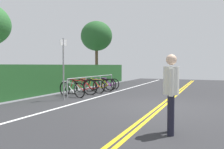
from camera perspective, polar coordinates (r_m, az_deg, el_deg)
name	(u,v)px	position (r m, az deg, el deg)	size (l,w,h in m)	color
ground_plane	(161,107)	(8.26, 11.95, -7.87)	(32.11, 10.85, 0.05)	#2B2B2D
centre_line_yellow_inner	(163,107)	(8.24, 12.50, -7.71)	(28.90, 0.10, 0.00)	gold
centre_line_yellow_outer	(159,106)	(8.27, 11.40, -7.66)	(28.90, 0.10, 0.00)	gold
bike_lane_stripe_white	(83,101)	(9.36, -7.03, -6.47)	(28.90, 0.12, 0.00)	white
bike_rack	(93,80)	(12.30, -4.60, -1.40)	(4.88, 0.05, 0.85)	#9EA0A5
bicycle_0	(72,89)	(10.66, -9.83, -3.59)	(0.59, 1.66, 0.72)	black
bicycle_1	(81,87)	(11.42, -7.75, -3.04)	(0.46, 1.82, 0.78)	black
bicycle_2	(90,86)	(12.07, -5.49, -2.81)	(0.46, 1.83, 0.75)	black
bicycle_3	(99,85)	(12.61, -3.29, -2.58)	(0.68, 1.65, 0.75)	black
bicycle_4	(102,84)	(13.37, -2.43, -2.41)	(0.51, 1.64, 0.70)	black
bicycle_5	(109,83)	(14.11, -0.79, -2.20)	(0.61, 1.56, 0.68)	black
pedestrian	(171,88)	(4.96, 14.32, -3.31)	(0.49, 0.32, 1.65)	#1E1E2D
sign_post_near	(63,63)	(9.64, -11.86, 2.70)	(0.36, 0.07, 2.52)	gray
hedge_backdrop	(75,76)	(14.65, -9.14, -0.45)	(13.83, 0.97, 1.46)	#235626
tree_mid	(97,36)	(20.28, -3.83, 9.36)	(2.70, 2.70, 5.21)	brown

